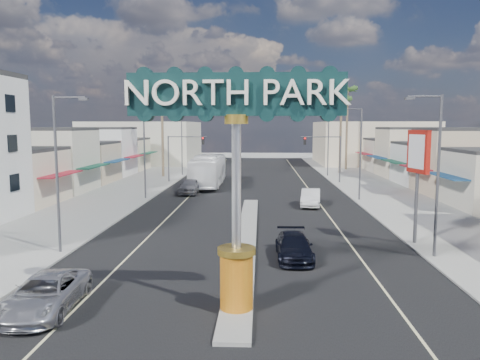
# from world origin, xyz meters

# --- Properties ---
(ground) EXTENTS (160.00, 160.00, 0.00)m
(ground) POSITION_xyz_m (0.00, 30.00, 0.00)
(ground) COLOR gray
(ground) RESTS_ON ground
(road) EXTENTS (20.00, 120.00, 0.01)m
(road) POSITION_xyz_m (0.00, 30.00, 0.01)
(road) COLOR black
(road) RESTS_ON ground
(median_island) EXTENTS (1.30, 30.00, 0.16)m
(median_island) POSITION_xyz_m (0.00, 14.00, 0.08)
(median_island) COLOR gray
(median_island) RESTS_ON ground
(sidewalk_left) EXTENTS (8.00, 120.00, 0.12)m
(sidewalk_left) POSITION_xyz_m (-14.00, 30.00, 0.06)
(sidewalk_left) COLOR gray
(sidewalk_left) RESTS_ON ground
(sidewalk_right) EXTENTS (8.00, 120.00, 0.12)m
(sidewalk_right) POSITION_xyz_m (14.00, 30.00, 0.06)
(sidewalk_right) COLOR gray
(sidewalk_right) RESTS_ON ground
(storefront_row_left) EXTENTS (12.00, 42.00, 6.00)m
(storefront_row_left) POSITION_xyz_m (-24.00, 43.00, 3.00)
(storefront_row_left) COLOR beige
(storefront_row_left) RESTS_ON ground
(storefront_row_right) EXTENTS (12.00, 42.00, 6.00)m
(storefront_row_right) POSITION_xyz_m (24.00, 43.00, 3.00)
(storefront_row_right) COLOR #B7B29E
(storefront_row_right) RESTS_ON ground
(backdrop_far_left) EXTENTS (20.00, 20.00, 8.00)m
(backdrop_far_left) POSITION_xyz_m (-22.00, 75.00, 4.00)
(backdrop_far_left) COLOR #B7B29E
(backdrop_far_left) RESTS_ON ground
(backdrop_far_right) EXTENTS (20.00, 20.00, 8.00)m
(backdrop_far_right) POSITION_xyz_m (22.00, 75.00, 4.00)
(backdrop_far_right) COLOR beige
(backdrop_far_right) RESTS_ON ground
(gateway_sign) EXTENTS (8.20, 1.50, 9.15)m
(gateway_sign) POSITION_xyz_m (0.00, 1.98, 5.93)
(gateway_sign) COLOR #D66210
(gateway_sign) RESTS_ON median_island
(traffic_signal_left) EXTENTS (5.09, 0.45, 6.00)m
(traffic_signal_left) POSITION_xyz_m (-9.18, 43.99, 4.27)
(traffic_signal_left) COLOR #47474C
(traffic_signal_left) RESTS_ON ground
(traffic_signal_right) EXTENTS (5.09, 0.45, 6.00)m
(traffic_signal_right) POSITION_xyz_m (9.18, 43.99, 4.27)
(traffic_signal_right) COLOR #47474C
(traffic_signal_right) RESTS_ON ground
(streetlight_l_near) EXTENTS (2.03, 0.22, 9.00)m
(streetlight_l_near) POSITION_xyz_m (-10.43, 10.00, 5.07)
(streetlight_l_near) COLOR #47474C
(streetlight_l_near) RESTS_ON ground
(streetlight_l_mid) EXTENTS (2.03, 0.22, 9.00)m
(streetlight_l_mid) POSITION_xyz_m (-10.43, 30.00, 5.07)
(streetlight_l_mid) COLOR #47474C
(streetlight_l_mid) RESTS_ON ground
(streetlight_l_far) EXTENTS (2.03, 0.22, 9.00)m
(streetlight_l_far) POSITION_xyz_m (-10.43, 52.00, 5.07)
(streetlight_l_far) COLOR #47474C
(streetlight_l_far) RESTS_ON ground
(streetlight_r_near) EXTENTS (2.03, 0.22, 9.00)m
(streetlight_r_near) POSITION_xyz_m (10.43, 10.00, 5.07)
(streetlight_r_near) COLOR #47474C
(streetlight_r_near) RESTS_ON ground
(streetlight_r_mid) EXTENTS (2.03, 0.22, 9.00)m
(streetlight_r_mid) POSITION_xyz_m (10.43, 30.00, 5.07)
(streetlight_r_mid) COLOR #47474C
(streetlight_r_mid) RESTS_ON ground
(streetlight_r_far) EXTENTS (2.03, 0.22, 9.00)m
(streetlight_r_far) POSITION_xyz_m (10.43, 52.00, 5.07)
(streetlight_r_far) COLOR #47474C
(streetlight_r_far) RESTS_ON ground
(palm_left_far) EXTENTS (2.60, 2.60, 13.10)m
(palm_left_far) POSITION_xyz_m (-13.00, 50.00, 11.50)
(palm_left_far) COLOR brown
(palm_left_far) RESTS_ON ground
(palm_right_mid) EXTENTS (2.60, 2.60, 12.10)m
(palm_right_mid) POSITION_xyz_m (13.00, 56.00, 10.60)
(palm_right_mid) COLOR brown
(palm_right_mid) RESTS_ON ground
(palm_right_far) EXTENTS (2.60, 2.60, 14.10)m
(palm_right_far) POSITION_xyz_m (15.00, 62.00, 12.39)
(palm_right_far) COLOR brown
(palm_right_far) RESTS_ON ground
(suv_left) EXTENTS (2.60, 5.27, 1.44)m
(suv_left) POSITION_xyz_m (-7.59, 1.72, 0.72)
(suv_left) COLOR #BABABF
(suv_left) RESTS_ON ground
(suv_right) EXTENTS (2.02, 4.78, 1.38)m
(suv_right) POSITION_xyz_m (2.79, 9.54, 0.69)
(suv_right) COLOR black
(suv_right) RESTS_ON ground
(car_parked_left) EXTENTS (2.19, 5.06, 1.70)m
(car_parked_left) POSITION_xyz_m (-6.68, 33.83, 0.85)
(car_parked_left) COLOR slate
(car_parked_left) RESTS_ON ground
(car_parked_right) EXTENTS (2.27, 4.96, 1.58)m
(car_parked_right) POSITION_xyz_m (5.50, 26.64, 0.79)
(car_parked_right) COLOR silver
(car_parked_right) RESTS_ON ground
(city_bus) EXTENTS (3.20, 13.60, 3.79)m
(city_bus) POSITION_xyz_m (-5.50, 41.03, 1.89)
(city_bus) COLOR white
(city_bus) RESTS_ON ground
(bank_pylon_sign) EXTENTS (0.73, 2.18, 6.96)m
(bank_pylon_sign) POSITION_xyz_m (10.49, 13.03, 5.38)
(bank_pylon_sign) COLOR #47474C
(bank_pylon_sign) RESTS_ON sidewalk_right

